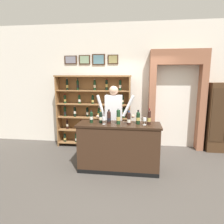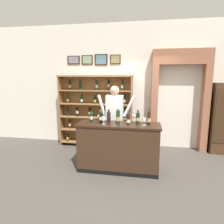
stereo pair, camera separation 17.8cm
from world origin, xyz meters
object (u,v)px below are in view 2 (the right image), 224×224
(tasting_bottle_grappa, at_px, (118,117))
(wine_glass_spare, at_px, (144,120))
(tasting_bottle_chianti, at_px, (101,117))
(tasting_bottle_super_tuscan, at_px, (128,118))
(tasting_bottle_rosso, at_px, (109,117))
(shopkeeper, at_px, (115,114))
(tasting_bottle_brunello, at_px, (91,117))
(wine_shelf, at_px, (96,110))
(wine_glass_right, at_px, (104,119))
(tasting_bottle_prosecco, at_px, (138,118))
(tasting_counter, at_px, (118,147))
(tasting_bottle_vin_santo, at_px, (149,118))

(tasting_bottle_grappa, xyz_separation_m, wine_glass_spare, (0.53, -0.02, -0.05))
(tasting_bottle_chianti, xyz_separation_m, tasting_bottle_super_tuscan, (0.59, -0.05, 0.00))
(tasting_bottle_rosso, bearing_deg, wine_glass_spare, -3.06)
(tasting_bottle_chianti, relative_size, tasting_bottle_super_tuscan, 0.97)
(tasting_bottle_rosso, bearing_deg, tasting_bottle_chianti, 171.91)
(shopkeeper, distance_m, tasting_bottle_rosso, 0.64)
(shopkeeper, height_order, tasting_bottle_chianti, shopkeeper)
(tasting_bottle_brunello, distance_m, tasting_bottle_grappa, 0.58)
(tasting_bottle_chianti, bearing_deg, tasting_bottle_rosso, -8.09)
(tasting_bottle_rosso, relative_size, wine_glass_spare, 1.98)
(wine_shelf, height_order, wine_glass_right, wine_shelf)
(tasting_bottle_prosecco, xyz_separation_m, wine_glass_right, (-0.69, -0.12, -0.03))
(tasting_bottle_super_tuscan, xyz_separation_m, wine_glass_spare, (0.31, -0.01, -0.02))
(tasting_bottle_prosecco, bearing_deg, tasting_bottle_grappa, -172.13)
(wine_shelf, bearing_deg, tasting_bottle_chianti, -71.18)
(tasting_counter, height_order, tasting_bottle_rosso, tasting_bottle_rosso)
(shopkeeper, xyz_separation_m, wine_glass_spare, (0.70, -0.67, 0.03))
(tasting_bottle_grappa, bearing_deg, tasting_counter, 73.85)
(wine_glass_right, bearing_deg, tasting_bottle_chianti, 128.46)
(shopkeeper, bearing_deg, tasting_bottle_prosecco, -46.33)
(tasting_bottle_brunello, xyz_separation_m, tasting_bottle_prosecco, (0.97, 0.01, 0.01))
(shopkeeper, relative_size, tasting_bottle_rosso, 5.97)
(tasting_bottle_brunello, distance_m, tasting_bottle_prosecco, 0.97)
(tasting_bottle_vin_santo, bearing_deg, tasting_bottle_chianti, -179.61)
(shopkeeper, height_order, tasting_bottle_super_tuscan, shopkeeper)
(tasting_bottle_brunello, height_order, tasting_bottle_prosecco, tasting_bottle_prosecco)
(wine_glass_right, bearing_deg, tasting_counter, 16.30)
(tasting_bottle_brunello, height_order, tasting_bottle_grappa, tasting_bottle_grappa)
(tasting_bottle_rosso, height_order, tasting_bottle_super_tuscan, tasting_bottle_rosso)
(wine_shelf, height_order, tasting_bottle_chianti, wine_shelf)
(tasting_bottle_chianti, xyz_separation_m, wine_glass_right, (0.09, -0.11, -0.02))
(tasting_bottle_grappa, distance_m, wine_glass_spare, 0.53)
(wine_shelf, distance_m, tasting_bottle_prosecco, 1.81)
(tasting_bottle_brunello, bearing_deg, wine_glass_spare, -3.01)
(tasting_bottle_brunello, bearing_deg, tasting_bottle_super_tuscan, -3.26)
(tasting_bottle_prosecco, relative_size, wine_glass_right, 1.88)
(tasting_counter, height_order, tasting_bottle_vin_santo, tasting_bottle_vin_santo)
(tasting_counter, xyz_separation_m, tasting_bottle_vin_santo, (0.61, 0.03, 0.65))
(tasting_bottle_super_tuscan, relative_size, tasting_bottle_prosecco, 0.97)
(tasting_counter, relative_size, tasting_bottle_rosso, 5.83)
(tasting_bottle_vin_santo, bearing_deg, tasting_bottle_brunello, -179.39)
(wine_shelf, xyz_separation_m, tasting_bottle_vin_santo, (1.45, -1.33, 0.10))
(tasting_counter, bearing_deg, tasting_bottle_vin_santo, 2.85)
(tasting_bottle_rosso, bearing_deg, tasting_bottle_grappa, -6.76)
(tasting_bottle_brunello, xyz_separation_m, tasting_bottle_vin_santo, (1.20, 0.01, 0.02))
(wine_shelf, bearing_deg, tasting_bottle_grappa, -58.99)
(tasting_bottle_rosso, relative_size, wine_glass_right, 1.90)
(wine_shelf, distance_m, wine_glass_spare, 1.95)
(shopkeeper, height_order, tasting_bottle_prosecco, shopkeeper)
(tasting_bottle_prosecco, bearing_deg, tasting_bottle_chianti, -179.52)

